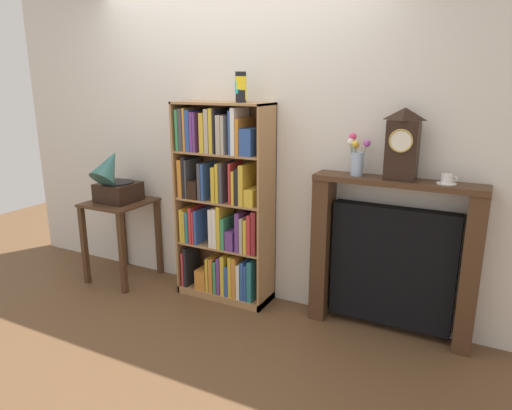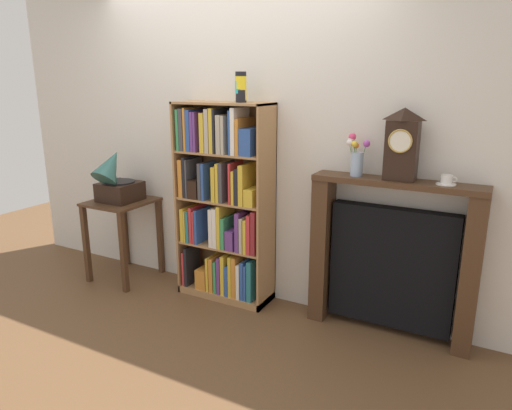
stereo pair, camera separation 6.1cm
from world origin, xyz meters
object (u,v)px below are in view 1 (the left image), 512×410
(gramophone, at_px, (114,180))
(mantel_clock, at_px, (403,144))
(fireplace_mantel, at_px, (392,259))
(teacup_with_saucer, at_px, (447,180))
(side_table_left, at_px, (121,221))
(bookshelf, at_px, (224,209))
(cup_stack, at_px, (241,87))
(flower_vase, at_px, (357,157))

(gramophone, bearing_deg, mantel_clock, 4.84)
(fireplace_mantel, xyz_separation_m, teacup_with_saucer, (0.30, -0.02, 0.61))
(side_table_left, relative_size, teacup_with_saucer, 5.84)
(bookshelf, height_order, cup_stack, cup_stack)
(bookshelf, height_order, side_table_left, bookshelf)
(side_table_left, distance_m, fireplace_mantel, 2.37)
(mantel_clock, height_order, flower_vase, mantel_clock)
(fireplace_mantel, distance_m, mantel_clock, 0.82)
(gramophone, height_order, flower_vase, flower_vase)
(bookshelf, xyz_separation_m, fireplace_mantel, (1.34, 0.07, -0.21))
(side_table_left, bearing_deg, gramophone, -90.00)
(teacup_with_saucer, bearing_deg, bookshelf, -178.19)
(cup_stack, distance_m, gramophone, 1.44)
(bookshelf, distance_m, flower_vase, 1.17)
(cup_stack, xyz_separation_m, gramophone, (-1.20, -0.14, -0.80))
(side_table_left, xyz_separation_m, mantel_clock, (2.38, 0.16, 0.82))
(side_table_left, relative_size, flower_vase, 2.52)
(flower_vase, bearing_deg, bookshelf, -177.00)
(gramophone, relative_size, mantel_clock, 1.08)
(gramophone, distance_m, fireplace_mantel, 2.41)
(gramophone, bearing_deg, fireplace_mantel, 5.37)
(mantel_clock, relative_size, teacup_with_saucer, 3.77)
(bookshelf, relative_size, fireplace_mantel, 1.41)
(bookshelf, distance_m, cup_stack, 0.98)
(teacup_with_saucer, bearing_deg, cup_stack, -177.72)
(bookshelf, relative_size, gramophone, 3.16)
(cup_stack, bearing_deg, bookshelf, 177.77)
(gramophone, bearing_deg, teacup_with_saucer, 4.36)
(bookshelf, relative_size, side_table_left, 2.20)
(mantel_clock, relative_size, flower_vase, 1.62)
(mantel_clock, bearing_deg, teacup_with_saucer, 0.43)
(flower_vase, xyz_separation_m, teacup_with_saucer, (0.59, -0.00, -0.10))
(side_table_left, bearing_deg, flower_vase, 4.57)
(side_table_left, xyz_separation_m, gramophone, (-0.00, -0.04, 0.38))
(bookshelf, height_order, fireplace_mantel, bookshelf)
(gramophone, distance_m, flower_vase, 2.11)
(bookshelf, xyz_separation_m, mantel_clock, (1.36, 0.05, 0.61))
(fireplace_mantel, bearing_deg, cup_stack, -176.22)
(cup_stack, relative_size, teacup_with_saucer, 1.76)
(fireplace_mantel, bearing_deg, mantel_clock, -60.45)
(cup_stack, xyz_separation_m, flower_vase, (0.88, 0.06, -0.46))
(teacup_with_saucer, bearing_deg, mantel_clock, -179.57)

